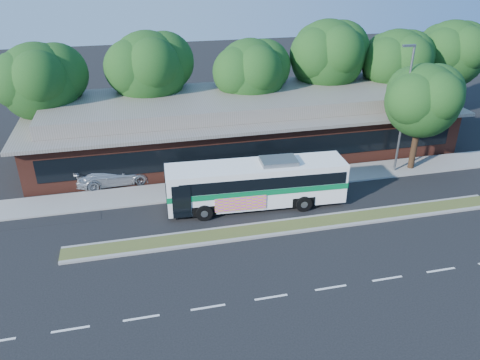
{
  "coord_description": "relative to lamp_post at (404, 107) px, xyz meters",
  "views": [
    {
      "loc": [
        -8.31,
        -21.3,
        14.82
      ],
      "look_at": [
        -2.55,
        3.37,
        2.0
      ],
      "focal_mm": 35.0,
      "sensor_mm": 36.0,
      "label": 1
    }
  ],
  "objects": [
    {
      "name": "ground",
      "position": [
        -9.56,
        -6.0,
        -4.9
      ],
      "size": [
        120.0,
        120.0,
        0.0
      ],
      "primitive_type": "plane",
      "color": "black",
      "rests_on": "ground"
    },
    {
      "name": "median_strip",
      "position": [
        -9.56,
        -5.4,
        -4.83
      ],
      "size": [
        26.0,
        1.1,
        0.15
      ],
      "primitive_type": "cube",
      "color": "#425022",
      "rests_on": "ground"
    },
    {
      "name": "sidewalk",
      "position": [
        -9.56,
        0.4,
        -4.84
      ],
      "size": [
        44.0,
        2.6,
        0.12
      ],
      "primitive_type": "cube",
      "color": "gray",
      "rests_on": "ground"
    },
    {
      "name": "plaza_building",
      "position": [
        -9.56,
        6.99,
        -2.77
      ],
      "size": [
        33.2,
        11.2,
        4.45
      ],
      "color": "#5B281C",
      "rests_on": "ground"
    },
    {
      "name": "lamp_post",
      "position": [
        0.0,
        0.0,
        0.0
      ],
      "size": [
        0.93,
        0.18,
        9.07
      ],
      "color": "slate",
      "rests_on": "ground"
    },
    {
      "name": "tree_bg_a",
      "position": [
        -24.15,
        9.14,
        0.97
      ],
      "size": [
        6.47,
        5.8,
        8.63
      ],
      "color": "black",
      "rests_on": "ground"
    },
    {
      "name": "tree_bg_b",
      "position": [
        -16.13,
        10.14,
        1.24
      ],
      "size": [
        6.69,
        6.0,
        9.0
      ],
      "color": "black",
      "rests_on": "ground"
    },
    {
      "name": "tree_bg_c",
      "position": [
        -8.16,
        9.13,
        0.69
      ],
      "size": [
        6.24,
        5.6,
        8.26
      ],
      "color": "black",
      "rests_on": "ground"
    },
    {
      "name": "tree_bg_d",
      "position": [
        -1.12,
        10.15,
        1.52
      ],
      "size": [
        6.91,
        6.2,
        9.37
      ],
      "color": "black",
      "rests_on": "ground"
    },
    {
      "name": "tree_bg_e",
      "position": [
        4.85,
        9.14,
        0.84
      ],
      "size": [
        6.47,
        5.8,
        8.5
      ],
      "color": "black",
      "rests_on": "ground"
    },
    {
      "name": "tree_bg_f",
      "position": [
        10.87,
        10.14,
        1.16
      ],
      "size": [
        6.69,
        6.0,
        8.92
      ],
      "color": "black",
      "rests_on": "ground"
    },
    {
      "name": "transit_bus",
      "position": [
        -10.99,
        -2.49,
        -3.17
      ],
      "size": [
        11.22,
        3.01,
        3.12
      ],
      "rotation": [
        0.0,
        0.0,
        -0.05
      ],
      "color": "white",
      "rests_on": "ground"
    },
    {
      "name": "sedan",
      "position": [
        -19.74,
        2.77,
        -4.15
      ],
      "size": [
        5.37,
        2.62,
        1.5
      ],
      "primitive_type": "imported",
      "rotation": [
        0.0,
        0.0,
        1.67
      ],
      "color": "silver",
      "rests_on": "ground"
    },
    {
      "name": "sidewalk_tree",
      "position": [
        1.8,
        0.26,
        0.4
      ],
      "size": [
        5.66,
        5.08,
        7.72
      ],
      "color": "black",
      "rests_on": "ground"
    }
  ]
}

